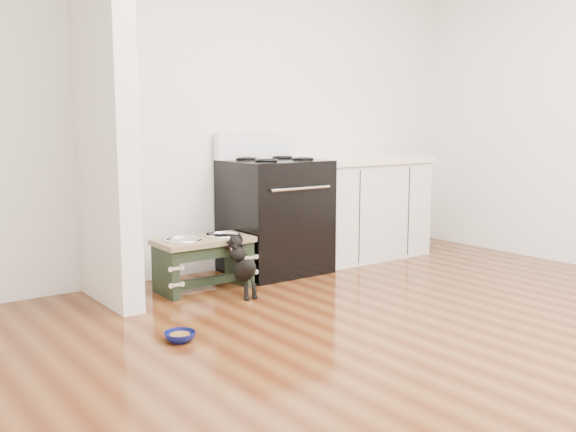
% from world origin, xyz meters
% --- Properties ---
extents(ground, '(5.00, 5.00, 0.00)m').
position_xyz_m(ground, '(0.00, 0.00, 0.00)').
color(ground, '#441D0C').
rests_on(ground, ground).
extents(room_shell, '(5.00, 5.00, 5.00)m').
position_xyz_m(room_shell, '(0.00, 0.00, 1.62)').
color(room_shell, silver).
rests_on(room_shell, ground).
extents(partition_wall, '(0.15, 0.80, 2.70)m').
position_xyz_m(partition_wall, '(-1.18, 2.10, 1.35)').
color(partition_wall, silver).
rests_on(partition_wall, ground).
extents(oven_range, '(0.76, 0.69, 1.14)m').
position_xyz_m(oven_range, '(0.25, 2.16, 0.48)').
color(oven_range, black).
rests_on(oven_range, ground).
extents(cabinet_run, '(1.24, 0.64, 0.91)m').
position_xyz_m(cabinet_run, '(1.23, 2.18, 0.45)').
color(cabinet_run, silver).
rests_on(cabinet_run, ground).
extents(dog_feeder, '(0.70, 0.37, 0.40)m').
position_xyz_m(dog_feeder, '(-0.50, 2.00, 0.27)').
color(dog_feeder, black).
rests_on(dog_feeder, ground).
extents(puppy, '(0.12, 0.36, 0.43)m').
position_xyz_m(puppy, '(-0.38, 1.67, 0.23)').
color(puppy, black).
rests_on(puppy, ground).
extents(floor_bowl, '(0.21, 0.21, 0.06)m').
position_xyz_m(floor_bowl, '(-1.17, 1.08, 0.03)').
color(floor_bowl, '#0B1251').
rests_on(floor_bowl, ground).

